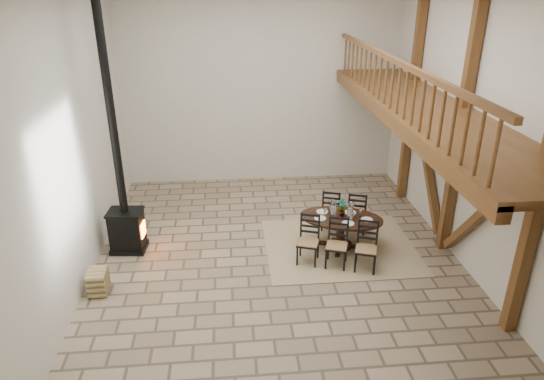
{
  "coord_description": "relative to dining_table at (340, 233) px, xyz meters",
  "views": [
    {
      "loc": [
        -0.88,
        -8.21,
        5.08
      ],
      "look_at": [
        -0.06,
        0.4,
        1.24
      ],
      "focal_mm": 32.0,
      "sensor_mm": 36.0,
      "label": 1
    }
  ],
  "objects": [
    {
      "name": "wood_stove",
      "position": [
        -4.22,
        0.38,
        0.74
      ],
      "size": [
        0.72,
        0.58,
        5.0
      ],
      "rotation": [
        0.0,
        0.0,
        -0.09
      ],
      "color": "black",
      "rests_on": "ground"
    },
    {
      "name": "log_basket",
      "position": [
        -4.44,
        1.56,
        -0.2
      ],
      "size": [
        0.5,
        0.5,
        0.42
      ],
      "rotation": [
        0.0,
        0.0,
        -0.05
      ],
      "color": "brown",
      "rests_on": "ground"
    },
    {
      "name": "room_shell",
      "position": [
        -0.08,
        -0.1,
        2.63
      ],
      "size": [
        7.02,
        8.02,
        5.01
      ],
      "color": "beige",
      "rests_on": "ground"
    },
    {
      "name": "dining_table",
      "position": [
        0.0,
        0.0,
        0.0
      ],
      "size": [
        1.94,
        2.12,
        1.06
      ],
      "rotation": [
        0.0,
        0.0,
        -0.32
      ],
      "color": "black",
      "rests_on": "ground"
    },
    {
      "name": "ground",
      "position": [
        -1.27,
        -0.1,
        -0.38
      ],
      "size": [
        8.0,
        8.0,
        0.0
      ],
      "primitive_type": "plane",
      "color": "gray",
      "rests_on": "ground"
    },
    {
      "name": "rug",
      "position": [
        0.03,
        0.09,
        -0.37
      ],
      "size": [
        3.0,
        2.5,
        0.02
      ],
      "primitive_type": "cube",
      "color": "tan",
      "rests_on": "ground"
    },
    {
      "name": "log_stack",
      "position": [
        -4.49,
        -1.04,
        -0.16
      ],
      "size": [
        0.33,
        0.45,
        0.44
      ],
      "rotation": [
        0.0,
        0.0,
        0.03
      ],
      "color": "#9F8C58",
      "rests_on": "ground"
    }
  ]
}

